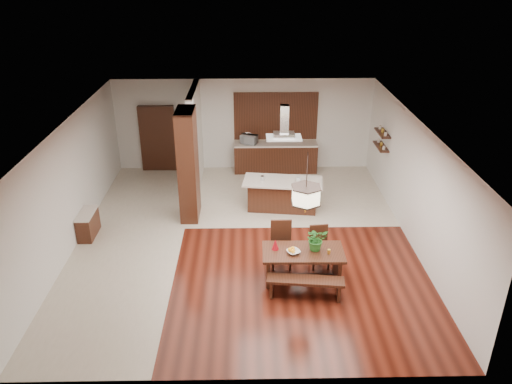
{
  "coord_description": "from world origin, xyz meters",
  "views": [
    {
      "loc": [
        0.09,
        -10.54,
        6.26
      ],
      "look_at": [
        0.3,
        0.0,
        1.25
      ],
      "focal_mm": 35.0,
      "sensor_mm": 36.0,
      "label": 1
    }
  ],
  "objects_px": {
    "pendant_lantern": "(306,184)",
    "kitchen_island": "(282,194)",
    "foliage_plant": "(316,239)",
    "fruit_bowl": "(293,252)",
    "island_cup": "(298,180)",
    "range_hood": "(284,122)",
    "microwave": "(249,139)",
    "dining_chair_right": "(320,248)",
    "dining_bench": "(305,288)",
    "hallway_console": "(88,224)",
    "dining_table": "(303,259)",
    "dining_chair_left": "(281,246)"
  },
  "relations": [
    {
      "from": "hallway_console",
      "to": "dining_bench",
      "type": "distance_m",
      "value": 5.66
    },
    {
      "from": "foliage_plant",
      "to": "fruit_bowl",
      "type": "xyz_separation_m",
      "value": [
        -0.48,
        -0.14,
        -0.22
      ]
    },
    {
      "from": "dining_table",
      "to": "kitchen_island",
      "type": "xyz_separation_m",
      "value": [
        -0.21,
        3.28,
        -0.08
      ]
    },
    {
      "from": "dining_table",
      "to": "range_hood",
      "type": "xyz_separation_m",
      "value": [
        -0.21,
        3.28,
        1.95
      ]
    },
    {
      "from": "hallway_console",
      "to": "kitchen_island",
      "type": "height_order",
      "value": "kitchen_island"
    },
    {
      "from": "dining_table",
      "to": "dining_bench",
      "type": "relative_size",
      "value": 1.1
    },
    {
      "from": "hallway_console",
      "to": "range_hood",
      "type": "xyz_separation_m",
      "value": [
        4.85,
        1.35,
        2.15
      ]
    },
    {
      "from": "dining_table",
      "to": "dining_chair_left",
      "type": "distance_m",
      "value": 0.67
    },
    {
      "from": "pendant_lantern",
      "to": "fruit_bowl",
      "type": "height_order",
      "value": "pendant_lantern"
    },
    {
      "from": "dining_table",
      "to": "island_cup",
      "type": "distance_m",
      "value": 3.2
    },
    {
      "from": "foliage_plant",
      "to": "range_hood",
      "type": "distance_m",
      "value": 3.59
    },
    {
      "from": "dining_chair_left",
      "to": "kitchen_island",
      "type": "height_order",
      "value": "dining_chair_left"
    },
    {
      "from": "hallway_console",
      "to": "kitchen_island",
      "type": "xyz_separation_m",
      "value": [
        4.85,
        1.34,
        0.13
      ]
    },
    {
      "from": "fruit_bowl",
      "to": "range_hood",
      "type": "height_order",
      "value": "range_hood"
    },
    {
      "from": "pendant_lantern",
      "to": "fruit_bowl",
      "type": "distance_m",
      "value": 1.52
    },
    {
      "from": "dining_chair_left",
      "to": "kitchen_island",
      "type": "bearing_deg",
      "value": 85.29
    },
    {
      "from": "dining_bench",
      "to": "kitchen_island",
      "type": "distance_m",
      "value": 3.9
    },
    {
      "from": "kitchen_island",
      "to": "island_cup",
      "type": "xyz_separation_m",
      "value": [
        0.4,
        -0.11,
        0.47
      ]
    },
    {
      "from": "dining_chair_left",
      "to": "microwave",
      "type": "height_order",
      "value": "microwave"
    },
    {
      "from": "dining_table",
      "to": "dining_chair_right",
      "type": "distance_m",
      "value": 0.67
    },
    {
      "from": "dining_table",
      "to": "pendant_lantern",
      "type": "relative_size",
      "value": 1.3
    },
    {
      "from": "dining_table",
      "to": "dining_bench",
      "type": "height_order",
      "value": "dining_table"
    },
    {
      "from": "hallway_console",
      "to": "dining_bench",
      "type": "relative_size",
      "value": 0.57
    },
    {
      "from": "hallway_console",
      "to": "kitchen_island",
      "type": "relative_size",
      "value": 0.4
    },
    {
      "from": "hallway_console",
      "to": "kitchen_island",
      "type": "bearing_deg",
      "value": 15.48
    },
    {
      "from": "range_hood",
      "to": "microwave",
      "type": "relative_size",
      "value": 1.82
    },
    {
      "from": "dining_chair_left",
      "to": "pendant_lantern",
      "type": "relative_size",
      "value": 0.8
    },
    {
      "from": "pendant_lantern",
      "to": "kitchen_island",
      "type": "bearing_deg",
      "value": 93.61
    },
    {
      "from": "dining_table",
      "to": "kitchen_island",
      "type": "height_order",
      "value": "kitchen_island"
    },
    {
      "from": "dining_chair_right",
      "to": "island_cup",
      "type": "distance_m",
      "value": 2.7
    },
    {
      "from": "dining_bench",
      "to": "island_cup",
      "type": "distance_m",
      "value": 3.85
    },
    {
      "from": "dining_chair_right",
      "to": "range_hood",
      "type": "xyz_separation_m",
      "value": [
        -0.64,
        2.77,
        2.0
      ]
    },
    {
      "from": "dining_chair_left",
      "to": "kitchen_island",
      "type": "relative_size",
      "value": 0.48
    },
    {
      "from": "island_cup",
      "to": "fruit_bowl",
      "type": "bearing_deg",
      "value": -97.19
    },
    {
      "from": "range_hood",
      "to": "fruit_bowl",
      "type": "bearing_deg",
      "value": -90.08
    },
    {
      "from": "hallway_console",
      "to": "fruit_bowl",
      "type": "distance_m",
      "value": 5.27
    },
    {
      "from": "dining_bench",
      "to": "range_hood",
      "type": "distance_m",
      "value": 4.5
    },
    {
      "from": "island_cup",
      "to": "microwave",
      "type": "xyz_separation_m",
      "value": [
        -1.28,
        2.74,
        0.17
      ]
    },
    {
      "from": "foliage_plant",
      "to": "fruit_bowl",
      "type": "height_order",
      "value": "foliage_plant"
    },
    {
      "from": "hallway_console",
      "to": "dining_table",
      "type": "relative_size",
      "value": 0.52
    },
    {
      "from": "dining_chair_right",
      "to": "pendant_lantern",
      "type": "relative_size",
      "value": 0.71
    },
    {
      "from": "kitchen_island",
      "to": "range_hood",
      "type": "relative_size",
      "value": 2.43
    },
    {
      "from": "dining_chair_right",
      "to": "fruit_bowl",
      "type": "xyz_separation_m",
      "value": [
        -0.64,
        -0.59,
        0.27
      ]
    },
    {
      "from": "pendant_lantern",
      "to": "range_hood",
      "type": "bearing_deg",
      "value": 93.61
    },
    {
      "from": "foliage_plant",
      "to": "kitchen_island",
      "type": "relative_size",
      "value": 0.23
    },
    {
      "from": "hallway_console",
      "to": "island_cup",
      "type": "xyz_separation_m",
      "value": [
        5.26,
        1.23,
        0.6
      ]
    },
    {
      "from": "foliage_plant",
      "to": "fruit_bowl",
      "type": "distance_m",
      "value": 0.54
    },
    {
      "from": "dining_chair_left",
      "to": "foliage_plant",
      "type": "xyz_separation_m",
      "value": [
        0.68,
        -0.46,
        0.43
      ]
    },
    {
      "from": "dining_bench",
      "to": "range_hood",
      "type": "height_order",
      "value": "range_hood"
    },
    {
      "from": "dining_bench",
      "to": "dining_chair_left",
      "type": "relative_size",
      "value": 1.48
    }
  ]
}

